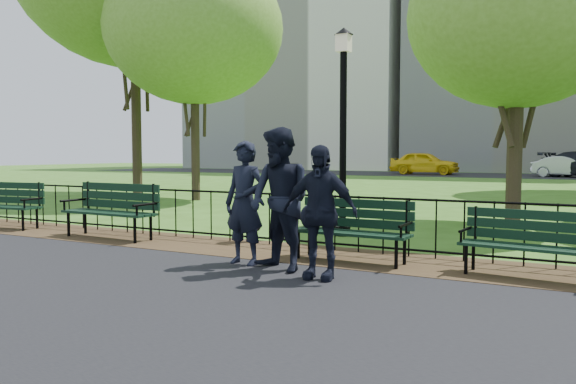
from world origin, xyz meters
The scene contains 18 objects.
ground centered at (0.00, 0.00, 0.00)m, with size 120.00×120.00×0.00m, color #376119.
asphalt_path centered at (0.00, -3.40, 0.01)m, with size 60.00×9.20×0.01m, color black.
dirt_strip centered at (0.00, 1.50, 0.01)m, with size 60.00×1.60×0.01m, color #342315.
far_street centered at (0.00, 35.00, 0.01)m, with size 70.00×9.00×0.01m, color black.
iron_fence centered at (0.00, 2.00, 0.50)m, with size 24.06×0.06×1.00m.
apartment_west centered at (-22.00, 48.00, 13.00)m, with size 22.00×15.00×26.00m, color white.
park_bench_main centered at (0.57, 1.25, 0.59)m, with size 1.74×0.61×0.98m.
park_bench_left_a centered at (-3.93, 1.36, 0.63)m, with size 1.96×0.67×1.10m.
park_bench_left_b centered at (-6.99, 1.36, 0.60)m, with size 1.89×0.79×1.04m.
park_bench_right_a centered at (3.12, 1.29, 0.53)m, with size 1.68×0.69×0.93m.
lamppost centered at (-0.33, 3.63, 2.12)m, with size 0.35×0.35×3.89m.
tree_near_w centered at (-7.67, 8.87, 5.63)m, with size 5.82×5.82×8.11m.
tree_near_e centered at (2.39, 6.72, 4.48)m, with size 4.63×4.63×6.46m.
person_left centered at (-0.50, 0.40, 0.87)m, with size 0.63×0.41×1.73m, color black.
person_mid centered at (0.15, 0.23, 0.96)m, with size 0.92×0.48×1.90m, color black.
person_right centered at (0.80, 0.05, 0.84)m, with size 0.97×0.40×1.66m, color black.
taxi centered at (-6.32, 34.42, 0.84)m, with size 1.96×4.88×1.66m, color yellow.
sedan_silver centered at (2.93, 33.76, 0.68)m, with size 1.42×4.08×1.34m, color #B2B6BB.
Camera 1 is at (3.63, -6.24, 1.57)m, focal length 35.00 mm.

